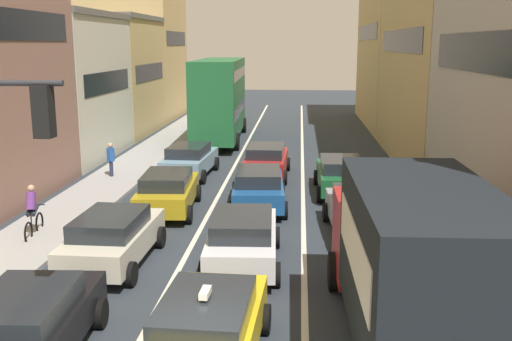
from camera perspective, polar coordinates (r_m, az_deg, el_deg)
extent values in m
cube|color=#9B9B9B|center=(30.10, -11.67, 0.56)|extent=(2.60, 64.00, 0.14)
cube|color=silver|center=(29.15, -2.17, 0.30)|extent=(0.16, 60.00, 0.01)
cube|color=silver|center=(28.97, 4.53, 0.20)|extent=(0.16, 60.00, 0.01)
cube|color=black|center=(23.76, -21.20, 12.97)|extent=(0.02, 7.04, 1.10)
cube|color=beige|center=(33.30, -19.88, 7.45)|extent=(7.00, 8.70, 7.34)
cube|color=black|center=(32.01, -14.11, 8.31)|extent=(0.02, 7.04, 1.10)
cube|color=#66605B|center=(33.25, -20.37, 14.02)|extent=(7.20, 8.70, 0.30)
cube|color=tan|center=(41.47, -14.95, 8.69)|extent=(7.00, 8.70, 7.53)
cube|color=black|center=(40.44, -10.20, 9.36)|extent=(0.02, 7.04, 1.10)
cube|color=#66605B|center=(41.44, -15.25, 14.09)|extent=(7.20, 8.70, 0.30)
cube|color=tan|center=(49.81, -11.74, 11.73)|extent=(7.00, 8.70, 11.63)
cube|color=black|center=(48.97, -7.71, 12.55)|extent=(0.02, 7.04, 1.10)
cube|color=tan|center=(45.78, 15.15, 12.03)|extent=(7.00, 14.57, 12.40)
cube|color=black|center=(45.28, 10.71, 13.02)|extent=(0.02, 11.73, 1.10)
cube|color=tan|center=(31.48, 20.07, 10.69)|extent=(7.00, 14.57, 11.15)
cube|color=black|center=(30.73, 13.69, 12.10)|extent=(0.02, 11.73, 1.10)
cube|color=black|center=(16.42, 21.91, 10.52)|extent=(0.02, 11.73, 1.10)
cube|color=black|center=(9.98, -19.89, 5.38)|extent=(0.28, 0.28, 0.84)
sphere|color=red|center=(10.09, -19.65, 6.95)|extent=(0.18, 0.18, 0.18)
sphere|color=#F2A519|center=(10.12, -19.55, 5.49)|extent=(0.18, 0.18, 0.18)
sphere|color=green|center=(10.15, -19.44, 4.03)|extent=(0.18, 0.18, 0.18)
cube|color=#A51E1E|center=(14.70, 12.44, -6.25)|extent=(2.45, 2.45, 1.90)
cube|color=black|center=(15.73, 11.81, -3.55)|extent=(2.02, 0.07, 0.70)
cube|color=black|center=(10.97, 15.76, -8.71)|extent=(2.51, 5.49, 2.80)
cube|color=white|center=(10.68, 9.42, -7.39)|extent=(0.12, 4.48, 0.90)
cylinder|color=black|center=(14.95, 7.62, -9.62)|extent=(0.32, 0.97, 0.96)
cylinder|color=black|center=(15.33, 16.72, -9.48)|extent=(0.32, 0.97, 0.96)
cube|color=yellow|center=(11.48, -4.65, -15.55)|extent=(1.98, 4.37, 0.70)
cube|color=#1E2328|center=(11.06, -4.91, -13.46)|extent=(1.69, 2.47, 0.52)
cube|color=#F2EACC|center=(10.90, -4.94, -11.70)|extent=(0.18, 0.45, 0.12)
cylinder|color=black|center=(13.10, -7.40, -13.65)|extent=(0.25, 0.65, 0.64)
cylinder|color=black|center=(12.81, 0.87, -14.18)|extent=(0.25, 0.65, 0.64)
cube|color=black|center=(12.37, -21.06, -14.25)|extent=(2.04, 4.39, 0.70)
cube|color=#1E2328|center=(11.97, -21.63, -12.25)|extent=(1.72, 2.49, 0.52)
cylinder|color=black|center=(14.07, -22.26, -12.62)|extent=(0.26, 0.65, 0.64)
cylinder|color=black|center=(13.47, -14.86, -13.22)|extent=(0.26, 0.65, 0.64)
cube|color=silver|center=(16.31, -1.28, -6.91)|extent=(1.98, 4.37, 0.70)
cube|color=#1E2328|center=(15.95, -1.33, -5.24)|extent=(1.68, 2.47, 0.52)
cylinder|color=black|center=(17.88, -3.99, -6.39)|extent=(0.25, 0.65, 0.64)
cylinder|color=black|center=(17.79, 1.96, -6.46)|extent=(0.25, 0.65, 0.64)
cylinder|color=black|center=(15.15, -5.11, -9.91)|extent=(0.25, 0.65, 0.64)
cylinder|color=black|center=(15.05, 1.97, -10.03)|extent=(0.25, 0.65, 0.64)
cube|color=beige|center=(16.85, -13.62, -6.64)|extent=(1.90, 4.34, 0.70)
cube|color=#1E2328|center=(16.50, -13.94, -5.01)|extent=(1.64, 2.44, 0.52)
cylinder|color=black|center=(18.56, -14.80, -6.07)|extent=(0.23, 0.64, 0.64)
cylinder|color=black|center=(18.02, -9.27, -6.37)|extent=(0.23, 0.64, 0.64)
cylinder|color=black|center=(16.02, -18.42, -9.26)|extent=(0.23, 0.64, 0.64)
cylinder|color=black|center=(15.39, -12.05, -9.78)|extent=(0.23, 0.64, 0.64)
cube|color=#194C8C|center=(21.89, 0.23, -1.92)|extent=(2.08, 4.41, 0.70)
cube|color=#1E2328|center=(21.57, 0.23, -0.60)|extent=(1.74, 2.51, 0.52)
cylinder|color=black|center=(23.42, -2.00, -1.87)|extent=(0.26, 0.65, 0.64)
cylinder|color=black|center=(23.41, 2.50, -1.88)|extent=(0.26, 0.65, 0.64)
cylinder|color=black|center=(20.60, -2.35, -3.85)|extent=(0.26, 0.65, 0.64)
cylinder|color=black|center=(20.59, 2.78, -3.86)|extent=(0.26, 0.65, 0.64)
cube|color=#B29319|center=(21.62, -8.52, -2.24)|extent=(2.08, 4.41, 0.70)
cube|color=#1E2328|center=(21.29, -8.65, -0.91)|extent=(1.74, 2.51, 0.52)
cylinder|color=black|center=(23.26, -10.18, -2.16)|extent=(0.26, 0.65, 0.64)
cylinder|color=black|center=(22.99, -5.66, -2.19)|extent=(0.26, 0.65, 0.64)
cylinder|color=black|center=(20.49, -11.66, -4.18)|extent=(0.26, 0.65, 0.64)
cylinder|color=black|center=(20.19, -6.54, -4.25)|extent=(0.26, 0.65, 0.64)
cube|color=#A51E1E|center=(26.96, 1.00, 0.78)|extent=(1.91, 4.34, 0.70)
cube|color=#1E2328|center=(26.66, 0.97, 1.87)|extent=(1.64, 2.45, 0.52)
cylinder|color=black|center=(28.55, -0.60, 0.70)|extent=(0.24, 0.65, 0.64)
cylinder|color=black|center=(28.41, 3.09, 0.63)|extent=(0.24, 0.65, 0.64)
cylinder|color=black|center=(25.71, -1.32, -0.59)|extent=(0.24, 0.65, 0.64)
cylinder|color=black|center=(25.55, 2.78, -0.68)|extent=(0.24, 0.65, 0.64)
cube|color=#759EB7|center=(27.28, -6.41, 0.83)|extent=(2.05, 4.40, 0.70)
cube|color=#1E2328|center=(26.98, -6.54, 1.92)|extent=(1.72, 2.50, 0.52)
cylinder|color=black|center=(28.96, -7.47, 0.76)|extent=(0.26, 0.65, 0.64)
cylinder|color=black|center=(28.54, -3.90, 0.67)|extent=(0.26, 0.65, 0.64)
cylinder|color=black|center=(26.21, -9.11, -0.49)|extent=(0.26, 0.65, 0.64)
cylinder|color=black|center=(25.75, -5.19, -0.62)|extent=(0.26, 0.65, 0.64)
cube|color=gray|center=(19.10, 10.05, -4.23)|extent=(2.05, 4.40, 0.70)
cube|color=#1E2328|center=(18.76, 10.21, -2.76)|extent=(1.72, 2.50, 0.52)
cylinder|color=black|center=(20.47, 6.82, -4.03)|extent=(0.26, 0.65, 0.64)
cylinder|color=black|center=(20.74, 11.90, -3.99)|extent=(0.26, 0.65, 0.64)
cylinder|color=black|center=(17.70, 7.79, -6.67)|extent=(0.26, 0.65, 0.64)
cylinder|color=black|center=(18.01, 13.65, -6.57)|extent=(0.26, 0.65, 0.64)
cube|color=#19592D|center=(24.24, 8.20, -0.65)|extent=(1.87, 4.33, 0.70)
cube|color=#1E2328|center=(23.93, 8.28, 0.55)|extent=(1.62, 2.43, 0.52)
cylinder|color=black|center=(25.68, 5.87, -0.67)|extent=(0.23, 0.64, 0.64)
cylinder|color=black|center=(25.83, 9.95, -0.71)|extent=(0.23, 0.64, 0.64)
cylinder|color=black|center=(22.84, 6.17, -2.30)|extent=(0.23, 0.64, 0.64)
cylinder|color=black|center=(23.01, 10.76, -2.34)|extent=(0.23, 0.64, 0.64)
cube|color=#1E6033|center=(36.86, -3.50, 5.46)|extent=(2.86, 10.58, 2.40)
cube|color=black|center=(36.82, -3.51, 6.02)|extent=(2.87, 9.95, 0.70)
cube|color=#1E6033|center=(36.67, -3.55, 9.00)|extent=(2.86, 10.58, 2.16)
cube|color=black|center=(36.65, -3.55, 9.38)|extent=(2.87, 9.95, 0.64)
cylinder|color=black|center=(40.88, -4.70, 4.41)|extent=(0.33, 1.01, 1.00)
cylinder|color=black|center=(40.65, -1.19, 4.41)|extent=(0.33, 1.01, 1.00)
cylinder|color=black|center=(34.09, -6.09, 2.83)|extent=(0.33, 1.01, 1.00)
cylinder|color=black|center=(33.82, -1.89, 2.81)|extent=(0.33, 1.01, 1.00)
torus|color=black|center=(20.35, -20.23, -4.75)|extent=(0.14, 0.68, 0.68)
torus|color=black|center=(19.40, -21.17, -5.65)|extent=(0.14, 0.68, 0.68)
cylinder|color=black|center=(19.74, -20.79, -3.80)|extent=(0.16, 0.94, 0.05)
cylinder|color=black|center=(19.62, -20.93, -4.59)|extent=(0.04, 0.04, 0.55)
cylinder|color=black|center=(20.09, -20.45, -3.12)|extent=(0.50, 0.09, 0.04)
cylinder|color=#232833|center=(19.70, -21.08, -3.64)|extent=(0.19, 0.45, 0.30)
cylinder|color=#232833|center=(19.65, -20.63, -3.65)|extent=(0.19, 0.45, 0.30)
cylinder|color=#66337F|center=(19.54, -20.97, -2.75)|extent=(0.35, 0.49, 0.62)
sphere|color=tan|center=(19.57, -20.95, -1.62)|extent=(0.22, 0.22, 0.22)
cylinder|color=#262D47|center=(27.32, -13.83, 0.01)|extent=(0.16, 0.16, 0.82)
cylinder|color=#262D47|center=(27.50, -13.81, 0.09)|extent=(0.16, 0.16, 0.82)
cylinder|color=#2659B2|center=(27.27, -13.90, 1.51)|extent=(0.34, 0.34, 0.60)
sphere|color=tan|center=(27.20, -13.94, 2.38)|extent=(0.24, 0.24, 0.24)
cylinder|color=#2659B2|center=(27.05, -13.92, 1.49)|extent=(0.10, 0.10, 0.55)
cylinder|color=#2659B2|center=(27.48, -13.88, 1.65)|extent=(0.10, 0.10, 0.55)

